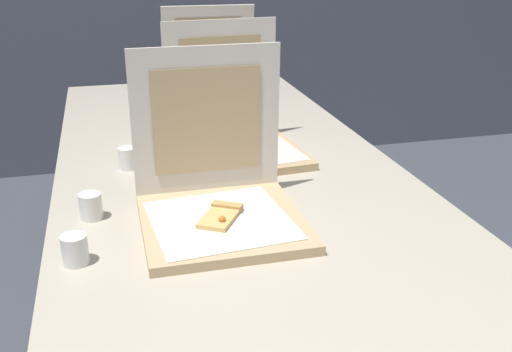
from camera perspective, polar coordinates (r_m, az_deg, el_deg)
table at (r=1.65m, az=-2.19°, el=-1.17°), size 0.95×2.34×0.73m
pizza_box_front at (r=1.35m, az=-3.58°, el=-2.17°), size 0.35×0.36×0.38m
pizza_box_middle at (r=1.77m, az=-2.10°, el=3.90°), size 0.38×0.39×0.38m
pizza_box_back at (r=2.32m, az=-4.11°, el=8.12°), size 0.37×0.37×0.37m
cup_white_far at (r=1.94m, az=-10.18°, el=4.41°), size 0.05×0.05×0.06m
cup_white_near_center at (r=1.41m, az=-15.54°, el=-2.81°), size 0.05×0.05×0.06m
cup_white_mid at (r=1.70m, az=-12.19°, el=1.69°), size 0.05×0.05×0.06m
cup_white_near_left at (r=1.23m, az=-16.95°, el=-6.75°), size 0.05×0.05×0.06m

